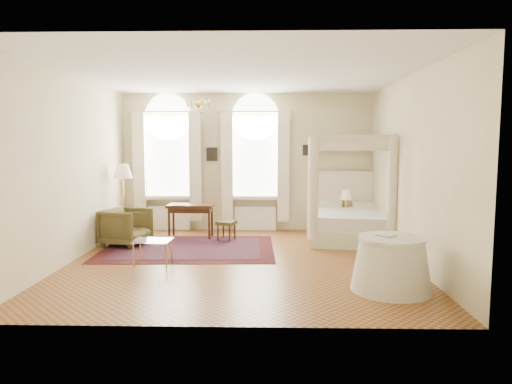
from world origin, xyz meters
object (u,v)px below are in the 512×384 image
canopy_bed (349,216)px  stool (226,224)px  coffee_table (153,242)px  side_table (391,264)px  floor_lamp (123,175)px  nightstand (342,220)px  armchair (126,227)px  writing_desk (191,209)px

canopy_bed → stool: 2.68m
coffee_table → side_table: side_table is taller
canopy_bed → floor_lamp: bearing=179.4°
side_table → stool: bearing=128.4°
nightstand → armchair: size_ratio=0.72×
canopy_bed → nightstand: (0.00, 0.83, -0.21)m
canopy_bed → side_table: bearing=-90.2°
canopy_bed → coffee_table: (-3.77, -2.20, -0.12)m
nightstand → side_table: (-0.01, -4.31, 0.08)m
coffee_table → stool: bearing=62.3°
canopy_bed → armchair: canopy_bed is taller
canopy_bed → side_table: canopy_bed is taller
nightstand → stool: size_ratio=1.29×
canopy_bed → armchair: 4.76m
writing_desk → canopy_bed: bearing=-1.9°
nightstand → writing_desk: size_ratio=0.59×
nightstand → floor_lamp: size_ratio=0.37×
canopy_bed → floor_lamp: 5.06m
canopy_bed → floor_lamp: canopy_bed is taller
floor_lamp → coffee_table: bearing=-61.8°
nightstand → floor_lamp: floor_lamp is taller
nightstand → stool: nightstand is taller
side_table → nightstand: bearing=89.9°
writing_desk → coffee_table: (-0.28, -2.31, -0.25)m
armchair → side_table: size_ratio=0.74×
writing_desk → armchair: bearing=-147.3°
writing_desk → floor_lamp: 1.67m
floor_lamp → side_table: bearing=-35.5°
writing_desk → side_table: side_table is taller
coffee_table → nightstand: bearing=38.8°
canopy_bed → writing_desk: bearing=178.1°
canopy_bed → side_table: size_ratio=2.00×
writing_desk → stool: size_ratio=2.18×
nightstand → side_table: side_table is taller
stool → floor_lamp: 2.54m
armchair → side_table: side_table is taller
stool → side_table: size_ratio=0.41×
coffee_table → side_table: bearing=-18.9°
armchair → coffee_table: bearing=-131.9°
coffee_table → side_table: size_ratio=0.58×
writing_desk → side_table: 5.02m
armchair → side_table: (4.70, -2.82, -0.00)m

